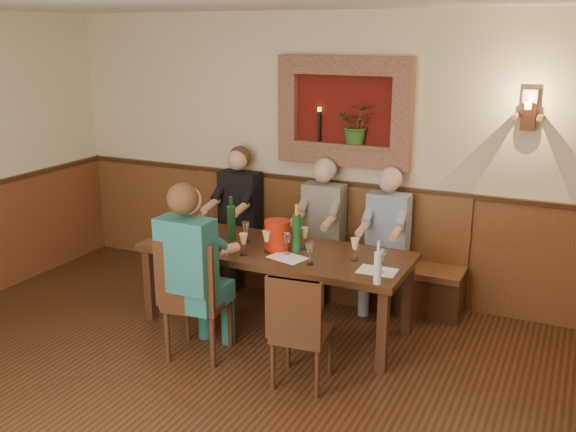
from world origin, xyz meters
name	(u,v)px	position (x,y,z in m)	size (l,w,h in m)	color
room_shell	(133,158)	(0.00, 0.00, 1.89)	(6.04, 6.04, 2.82)	beige
wainscoting	(147,357)	(0.00, 0.00, 0.59)	(6.02, 6.02, 1.15)	brown
wall_niche	(347,116)	(0.24, 2.94, 1.81)	(1.36, 0.30, 1.06)	#55110C
wall_sconce	(529,111)	(1.90, 2.93, 1.94)	(0.25, 0.20, 0.35)	brown
dining_table	(275,257)	(0.00, 1.85, 0.68)	(2.40, 0.90, 0.75)	#392211
bench	(316,260)	(0.00, 2.79, 0.33)	(3.00, 0.45, 1.11)	#381E0F
chair_near_left	(198,321)	(-0.34, 1.10, 0.30)	(0.53, 0.53, 1.04)	#392211
chair_near_right	(301,352)	(0.62, 1.04, 0.27)	(0.44, 0.44, 0.91)	#392211
person_bench_left	(236,227)	(-0.88, 2.69, 0.60)	(0.43, 0.53, 1.46)	black
person_bench_mid	(320,241)	(0.08, 2.69, 0.58)	(0.41, 0.51, 1.41)	#615D59
person_bench_right	(384,252)	(0.75, 2.69, 0.57)	(0.40, 0.49, 1.37)	navy
person_chair_front	(195,286)	(-0.34, 1.07, 0.62)	(0.45, 0.55, 1.50)	#173A50
spittoon_bucket	(277,235)	(0.02, 1.85, 0.88)	(0.23, 0.23, 0.26)	red
wine_bottle_green_a	(297,232)	(0.20, 1.86, 0.93)	(0.10, 0.10, 0.43)	#19471E
wine_bottle_green_b	(231,222)	(-0.48, 1.90, 0.92)	(0.08, 0.08, 0.41)	#19471E
water_bottle	(378,267)	(1.07, 1.45, 0.89)	(0.07, 0.07, 0.34)	silver
tasting_sheet_a	(180,241)	(-0.88, 1.66, 0.75)	(0.27, 0.19, 0.00)	white
tasting_sheet_b	(287,258)	(0.20, 1.68, 0.75)	(0.31, 0.22, 0.00)	white
tasting_sheet_c	(377,271)	(0.99, 1.71, 0.75)	(0.31, 0.22, 0.00)	white
tasting_sheet_d	(216,251)	(-0.45, 1.57, 0.75)	(0.27, 0.19, 0.00)	white
wine_glass_0	(174,227)	(-1.01, 1.75, 0.85)	(0.08, 0.08, 0.19)	#FCEB97
wine_glass_1	(202,224)	(-0.82, 1.93, 0.85)	(0.08, 0.08, 0.19)	white
wine_glass_2	(200,237)	(-0.62, 1.59, 0.85)	(0.08, 0.08, 0.19)	#FCEB97
wine_glass_3	(246,232)	(-0.33, 1.91, 0.85)	(0.08, 0.08, 0.19)	white
wine_glass_4	(267,241)	(-0.03, 1.74, 0.85)	(0.08, 0.08, 0.19)	#FCEB97
wine_glass_5	(304,238)	(0.23, 1.97, 0.85)	(0.08, 0.08, 0.19)	#FCEB97
wine_glass_6	(310,253)	(0.43, 1.62, 0.85)	(0.08, 0.08, 0.19)	white
wine_glass_7	(355,249)	(0.73, 1.88, 0.85)	(0.08, 0.08, 0.19)	#FCEB97
wine_glass_8	(382,261)	(1.03, 1.69, 0.85)	(0.08, 0.08, 0.19)	white
wine_glass_9	(244,244)	(-0.17, 1.59, 0.85)	(0.08, 0.08, 0.19)	#FCEB97
wine_glass_10	(287,244)	(0.16, 1.76, 0.85)	(0.08, 0.08, 0.19)	white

